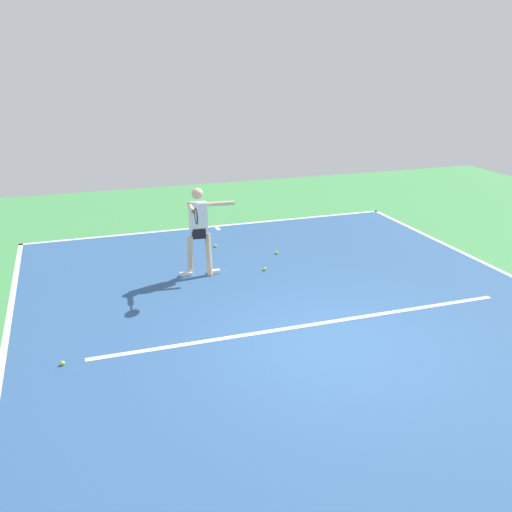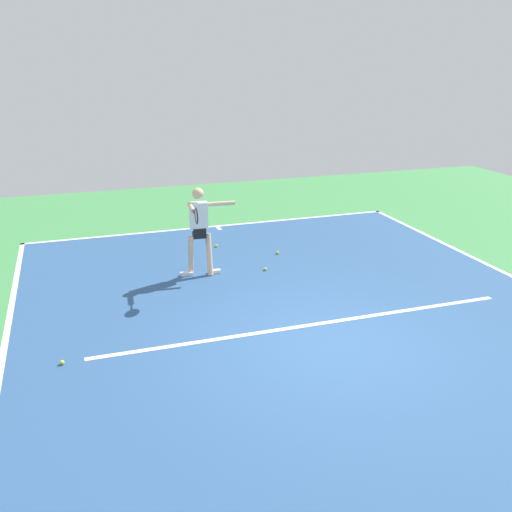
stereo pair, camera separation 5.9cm
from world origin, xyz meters
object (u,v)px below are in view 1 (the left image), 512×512
Objects in this scene: tennis_player at (199,226)px; tennis_ball_by_baseline at (215,246)px; tennis_ball_centre_court at (277,253)px; tennis_ball_far_corner at (63,363)px; tennis_ball_near_service_line at (265,269)px.

tennis_ball_by_baseline is (-0.72, -1.59, -0.97)m from tennis_player.
tennis_ball_centre_court is 1.45m from tennis_ball_by_baseline.
tennis_ball_by_baseline is 1.00× the size of tennis_ball_far_corner.
tennis_ball_far_corner is at bearing 37.64° from tennis_ball_centre_court.
tennis_ball_by_baseline and tennis_ball_near_service_line have the same top height.
tennis_player is at bearing 65.66° from tennis_ball_by_baseline.
tennis_ball_near_service_line is (-1.28, 0.17, -0.97)m from tennis_player.
tennis_player is 2.00m from tennis_ball_by_baseline.
tennis_ball_near_service_line is 1.00× the size of tennis_ball_far_corner.
tennis_ball_near_service_line is at bearing 55.97° from tennis_ball_centre_court.
tennis_ball_by_baseline is at bearing -127.59° from tennis_ball_far_corner.
tennis_player is 26.60× the size of tennis_ball_centre_court.
tennis_player is 2.22m from tennis_ball_centre_court.
tennis_ball_far_corner is at bearing 50.51° from tennis_player.
tennis_ball_centre_court and tennis_ball_far_corner have the same top height.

